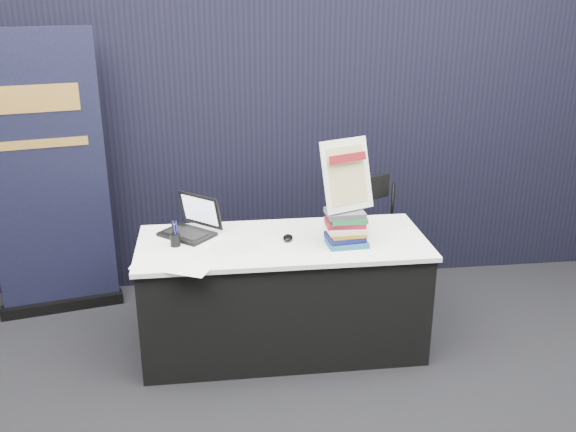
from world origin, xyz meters
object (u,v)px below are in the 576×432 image
at_px(book_stack_short, 346,222).
at_px(pullup_banner, 49,194).
at_px(display_table, 283,294).
at_px(laptop, 187,225).
at_px(stacking_chair, 368,245).
at_px(info_sign, 347,176).
at_px(book_stack_tall, 346,228).

height_order(book_stack_short, pullup_banner, pullup_banner).
distance_m(display_table, laptop, 0.76).
distance_m(laptop, book_stack_short, 1.02).
xyz_separation_m(display_table, stacking_chair, (0.64, 0.33, 0.17)).
distance_m(laptop, info_sign, 1.07).
bearing_deg(book_stack_tall, laptop, 162.67).
bearing_deg(info_sign, stacking_chair, 35.30).
distance_m(display_table, pullup_banner, 1.76).
bearing_deg(stacking_chair, pullup_banner, 146.49).
distance_m(book_stack_short, info_sign, 0.44).
bearing_deg(display_table, pullup_banner, 155.72).
height_order(display_table, laptop, laptop).
relative_size(book_stack_tall, info_sign, 0.54).
height_order(laptop, book_stack_short, laptop).
relative_size(book_stack_tall, pullup_banner, 0.12).
bearing_deg(stacking_chair, book_stack_short, -160.55).
bearing_deg(info_sign, display_table, 146.36).
bearing_deg(info_sign, pullup_banner, 135.70).
bearing_deg(laptop, book_stack_short, 37.76).
distance_m(display_table, info_sign, 0.89).
bearing_deg(stacking_chair, info_sign, -146.38).
xyz_separation_m(display_table, laptop, (-0.59, 0.20, 0.43)).
bearing_deg(book_stack_short, info_sign, -103.11).
xyz_separation_m(laptop, stacking_chair, (1.23, 0.14, -0.26)).
distance_m(info_sign, stacking_chair, 0.80).
bearing_deg(book_stack_tall, info_sign, 90.00).
height_order(laptop, pullup_banner, pullup_banner).
relative_size(book_stack_tall, book_stack_short, 1.30).
bearing_deg(display_table, info_sign, -11.20).
relative_size(display_table, info_sign, 4.08).
distance_m(book_stack_tall, info_sign, 0.32).
relative_size(book_stack_short, info_sign, 0.42).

